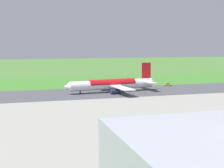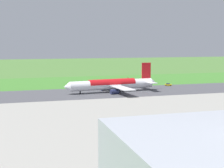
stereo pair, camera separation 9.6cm
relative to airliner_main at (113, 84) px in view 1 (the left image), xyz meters
The scene contains 8 objects.
ground_plane 10.30m from the airliner_main, behind, with size 800.00×800.00×0.00m, color #477233.
runway_asphalt 10.29m from the airliner_main, behind, with size 600.00×39.23×0.06m, color #47474C.
apron_concrete 63.67m from the airliner_main, 98.45° to the left, with size 440.00×110.00×0.05m, color gray.
grass_verge_foreground 49.30m from the airliner_main, 100.96° to the right, with size 600.00×80.00×0.04m, color #3C782B.
airliner_main is the anchor object (origin of this frame).
service_car_followme 44.14m from the airliner_main, 159.37° to the right, with size 4.57×3.31×1.62m.
no_stopping_sign 54.24m from the airliner_main, 118.02° to the right, with size 0.60×0.10×2.67m.
traffic_cone_orange 53.85m from the airliner_main, 108.96° to the right, with size 0.40×0.40×0.55m, color orange.
Camera 1 is at (59.74, 170.95, 26.79)m, focal length 52.39 mm.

